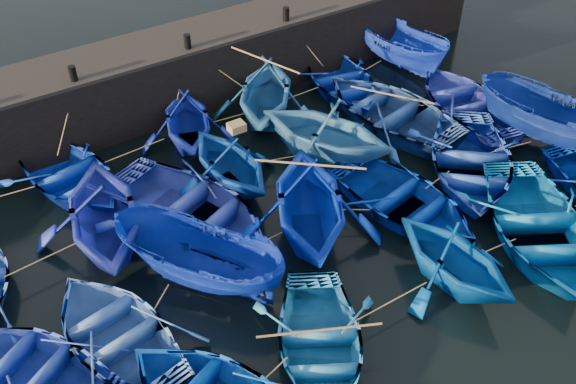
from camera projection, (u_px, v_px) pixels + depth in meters
ground at (351, 275)px, 17.62m from camera, size 120.00×120.00×0.00m
quay_wall at (181, 72)px, 23.54m from camera, size 26.00×2.50×2.50m
quay_top at (177, 39)px, 22.69m from camera, size 26.00×2.50×0.12m
bollard_1 at (73, 73)px, 20.28m from camera, size 0.24×0.24×0.50m
bollard_2 at (187, 41)px, 21.91m from camera, size 0.24×0.24×0.50m
bollard_3 at (286, 14)px, 23.55m from camera, size 0.24×0.24×0.50m
boat_1 at (70, 176)px, 20.11m from camera, size 4.42×5.42×0.99m
boat_2 at (187, 119)px, 21.61m from camera, size 4.43×4.75×2.02m
boat_3 at (265, 91)px, 22.66m from camera, size 5.86×5.97×2.38m
boat_4 at (341, 81)px, 24.53m from camera, size 4.39×5.43×0.99m
boat_5 at (399, 46)px, 25.70m from camera, size 2.19×5.03×1.90m
boat_7 at (104, 212)px, 17.70m from camera, size 5.18×5.67×2.54m
boat_8 at (189, 208)px, 18.83m from camera, size 5.95×6.81×1.18m
boat_9 at (230, 161)px, 19.87m from camera, size 3.57×4.08×2.04m
boat_10 at (325, 130)px, 20.80m from camera, size 5.74×5.98×2.43m
boat_11 at (390, 110)px, 22.82m from camera, size 5.09×6.37×1.18m
boat_12 at (467, 102)px, 23.30m from camera, size 4.60×5.80×1.08m
boat_13 at (32, 370)px, 14.77m from camera, size 5.13×5.54×0.94m
boat_14 at (117, 333)px, 15.55m from camera, size 4.12×5.18×0.96m
boat_15 at (199, 261)px, 16.75m from camera, size 4.32×5.00×1.87m
boat_16 at (309, 201)px, 18.00m from camera, size 6.02×6.31×2.58m
boat_17 at (403, 200)px, 19.22m from camera, size 4.54×5.65×1.04m
boat_18 at (470, 161)px, 20.57m from camera, size 6.62×6.81×1.15m
boat_19 at (553, 122)px, 21.47m from camera, size 4.11×5.69×2.07m
boat_22 at (319, 343)px, 15.36m from camera, size 4.90×5.39×0.91m
boat_23 at (455, 257)px, 16.76m from camera, size 3.68×4.15×2.01m
boat_24 at (538, 226)px, 18.25m from camera, size 6.33×6.95×1.18m
wooden_crate at (237, 127)px, 19.24m from camera, size 0.49×0.40×0.26m
mooring_ropes at (251, 154)px, 20.35m from camera, size 18.06×11.48×2.10m
loose_oars at (323, 147)px, 19.11m from camera, size 10.03×11.53×1.73m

